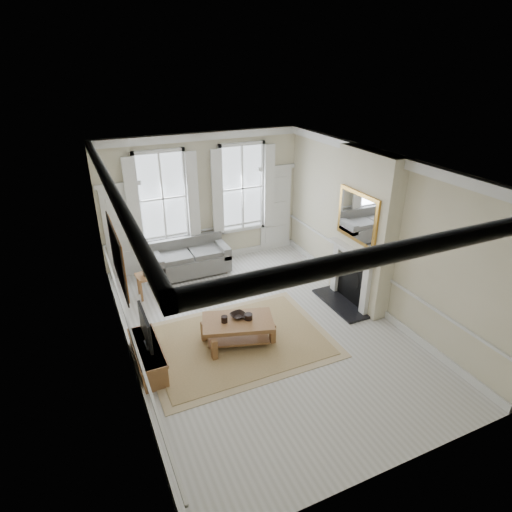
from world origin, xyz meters
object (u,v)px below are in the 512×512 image
side_table (147,279)px  tv_stand (148,357)px  coffee_table (238,324)px  sofa (190,259)px

side_table → tv_stand: bearing=-101.5°
coffee_table → sofa: bearing=107.0°
sofa → coffee_table: (-0.01, -3.24, 0.06)m
sofa → side_table: bearing=-148.5°
side_table → tv_stand: 2.59m
side_table → coffee_table: (1.22, -2.49, -0.02)m
sofa → coffee_table: 3.24m
side_table → tv_stand: (-0.51, -2.53, -0.20)m
sofa → tv_stand: size_ratio=1.44×
sofa → coffee_table: size_ratio=1.25×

